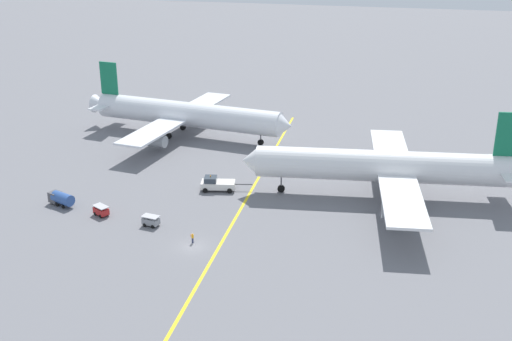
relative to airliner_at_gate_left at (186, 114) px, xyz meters
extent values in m
plane|color=slate|center=(19.40, -49.72, -4.99)|extent=(600.00, 600.00, 0.00)
cube|color=yellow|center=(22.87, -39.72, -4.99)|extent=(5.22, 119.93, 0.01)
cylinder|color=white|center=(0.45, -0.05, 0.11)|extent=(44.21, 10.76, 5.46)
cone|color=white|center=(23.41, -2.87, 0.11)|extent=(3.39, 5.33, 5.03)
cone|color=white|center=(-22.32, 2.74, 0.11)|extent=(4.10, 4.78, 4.37)
cube|color=white|center=(-1.73, 0.21, -0.71)|extent=(11.64, 43.90, 0.44)
cube|color=white|center=(-19.84, 2.43, 0.65)|extent=(4.76, 13.29, 0.28)
cube|color=#14724C|center=(-19.54, 2.40, 6.60)|extent=(4.41, 0.89, 7.52)
cylinder|color=#999EA3|center=(-2.22, -11.98, -2.51)|extent=(4.49, 3.09, 2.60)
cylinder|color=#999EA3|center=(0.74, 12.16, -2.51)|extent=(4.49, 3.09, 2.60)
cylinder|color=slate|center=(-2.31, 3.71, -3.35)|extent=(0.28, 0.28, 1.99)
cylinder|color=black|center=(-2.31, 3.71, -4.34)|extent=(1.36, 0.70, 1.30)
cylinder|color=slate|center=(-3.14, -3.04, -3.35)|extent=(0.28, 0.28, 1.99)
cylinder|color=black|center=(-3.14, -3.04, -4.34)|extent=(1.36, 0.70, 1.30)
cylinder|color=slate|center=(17.86, -2.19, -3.35)|extent=(0.28, 0.28, 1.99)
cylinder|color=black|center=(17.86, -2.19, -4.34)|extent=(1.36, 0.70, 1.30)
cylinder|color=white|center=(45.21, -23.90, 0.78)|extent=(44.44, 11.44, 5.51)
cone|color=white|center=(22.17, -27.06, 0.78)|extent=(3.46, 5.40, 5.07)
cube|color=white|center=(47.39, -23.60, -0.05)|extent=(12.50, 45.88, 0.44)
cube|color=white|center=(65.57, -21.11, 1.33)|extent=(4.93, 13.31, 0.28)
cube|color=#14724C|center=(65.27, -21.16, 7.32)|extent=(4.41, 0.95, 7.58)
cylinder|color=#999EA3|center=(44.68, -11.14, -1.85)|extent=(4.51, 3.15, 2.60)
cylinder|color=#999EA3|center=(48.13, -36.34, -1.85)|extent=(4.51, 3.15, 2.60)
cylinder|color=slate|center=(48.84, -26.84, -3.02)|extent=(0.28, 0.28, 2.64)
cylinder|color=black|center=(48.84, -26.84, -4.34)|extent=(1.36, 0.72, 1.30)
cylinder|color=slate|center=(47.92, -20.10, -3.02)|extent=(0.28, 0.28, 2.64)
cylinder|color=black|center=(47.92, -20.10, -4.34)|extent=(1.36, 0.72, 1.30)
cylinder|color=slate|center=(27.73, -26.30, -3.02)|extent=(0.28, 0.28, 2.64)
cylinder|color=black|center=(27.73, -26.30, -4.34)|extent=(1.36, 0.72, 1.30)
cube|color=white|center=(16.48, -28.18, -3.96)|extent=(6.54, 4.11, 1.16)
cube|color=#333D47|center=(15.18, -28.46, -2.93)|extent=(2.62, 2.72, 0.90)
cylinder|color=#4C4C51|center=(21.01, -27.21, -3.85)|extent=(3.17, 0.87, 0.20)
sphere|color=orange|center=(15.18, -28.46, -2.30)|extent=(0.24, 0.24, 0.24)
cylinder|color=black|center=(14.65, -30.06, -4.54)|extent=(0.94, 0.48, 0.90)
cylinder|color=black|center=(14.04, -27.23, -4.54)|extent=(0.94, 0.48, 0.90)
cylinder|color=black|center=(18.92, -29.14, -4.54)|extent=(0.94, 0.48, 0.90)
cylinder|color=black|center=(18.31, -26.31, -4.54)|extent=(0.94, 0.48, 0.90)
cylinder|color=#2D5199|center=(-6.94, -41.55, -3.59)|extent=(4.45, 3.28, 2.00)
cube|color=#4C4C51|center=(-8.81, -40.85, -3.79)|extent=(2.30, 2.28, 1.80)
cylinder|color=black|center=(-7.89, -41.94, -4.69)|extent=(0.63, 0.40, 0.60)
cylinder|color=black|center=(-7.40, -40.63, -4.69)|extent=(0.63, 0.40, 0.60)
cylinder|color=black|center=(-6.48, -42.47, -4.69)|extent=(0.63, 0.40, 0.60)
cylinder|color=black|center=(-5.99, -41.16, -4.69)|extent=(0.63, 0.40, 0.60)
cube|color=gray|center=(10.57, -44.83, -4.19)|extent=(2.80, 1.89, 1.00)
cube|color=#B2B2B7|center=(10.57, -44.83, -3.34)|extent=(2.94, 1.98, 0.12)
cylinder|color=black|center=(11.42, -44.25, -4.69)|extent=(0.62, 0.29, 0.60)
cylinder|color=black|center=(11.20, -45.64, -4.69)|extent=(0.62, 0.29, 0.60)
cylinder|color=black|center=(9.94, -44.02, -4.69)|extent=(0.62, 0.29, 0.60)
cylinder|color=black|center=(9.72, -45.40, -4.69)|extent=(0.62, 0.29, 0.60)
cube|color=red|center=(1.08, -43.31, -4.19)|extent=(3.00, 2.54, 1.00)
cube|color=#B2B2B7|center=(1.08, -43.31, -3.34)|extent=(3.15, 2.67, 0.12)
cylinder|color=black|center=(2.07, -43.04, -4.69)|extent=(0.62, 0.46, 0.60)
cylinder|color=black|center=(1.42, -44.28, -4.69)|extent=(0.62, 0.46, 0.60)
cylinder|color=black|center=(0.75, -42.34, -4.69)|extent=(0.62, 0.46, 0.60)
cylinder|color=black|center=(0.09, -43.58, -4.69)|extent=(0.62, 0.46, 0.60)
cylinder|color=#2D3351|center=(18.99, -48.67, -4.57)|extent=(0.28, 0.28, 0.84)
cylinder|color=orange|center=(18.99, -48.67, -3.85)|extent=(0.36, 0.36, 0.59)
sphere|color=tan|center=(18.99, -48.67, -3.44)|extent=(0.23, 0.23, 0.23)
cylinder|color=#F24C19|center=(18.70, -48.75, -3.74)|extent=(0.05, 0.05, 0.40)
camera|label=1|loc=(49.67, -128.95, 40.09)|focal=44.62mm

